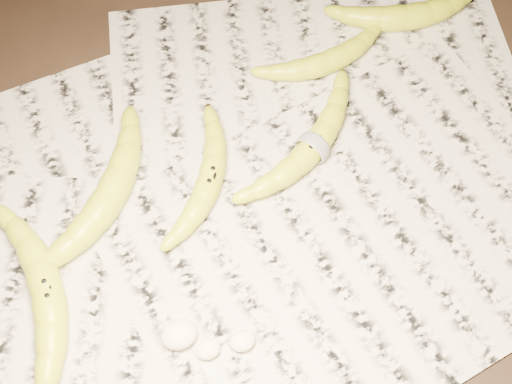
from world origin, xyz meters
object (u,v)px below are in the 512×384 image
object	(u,v)px
banana_left_a	(47,293)
banana_upper_b	(406,16)
banana_left_b	(109,196)
banana_taped	(313,146)
banana_center	(210,179)
banana_upper_a	(327,61)

from	to	relation	value
banana_left_a	banana_upper_b	size ratio (longest dim) A/B	1.22
banana_left_b	banana_upper_b	bearing A→B (deg)	-30.75
banana_left_b	banana_taped	distance (m)	0.26
banana_left_a	banana_center	world-z (taller)	banana_left_a
banana_center	banana_upper_a	xyz separation A→B (m)	(0.21, 0.11, -0.00)
banana_upper_b	banana_center	bearing A→B (deg)	-144.78
banana_left_a	banana_taped	xyz separation A→B (m)	(0.35, 0.07, -0.00)
banana_left_b	banana_upper_b	world-z (taller)	banana_left_b
banana_left_b	banana_center	bearing A→B (deg)	-55.08
banana_taped	banana_upper_b	world-z (taller)	banana_upper_b
banana_left_b	banana_upper_a	world-z (taller)	banana_left_b
banana_left_b	banana_taped	size ratio (longest dim) A/B	1.01
banana_taped	banana_left_a	bearing A→B (deg)	159.40
banana_upper_b	banana_taped	bearing A→B (deg)	-131.87
banana_center	banana_upper_a	world-z (taller)	same
banana_left_a	banana_center	xyz separation A→B (m)	(0.22, 0.07, -0.00)
banana_left_a	banana_upper_b	world-z (taller)	banana_left_a
banana_left_b	banana_upper_a	xyz separation A→B (m)	(0.33, 0.09, -0.00)
banana_left_a	banana_left_b	distance (m)	0.14
banana_left_a	banana_taped	distance (m)	0.36
banana_left_b	banana_upper_b	size ratio (longest dim) A/B	1.15
banana_left_b	banana_center	world-z (taller)	banana_left_b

